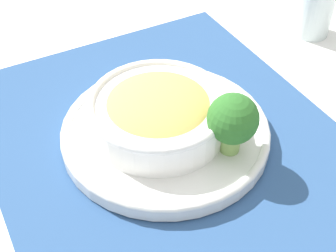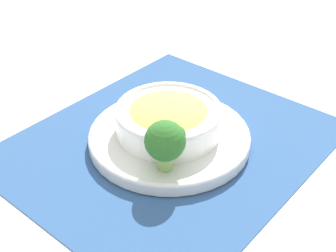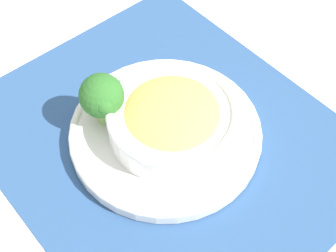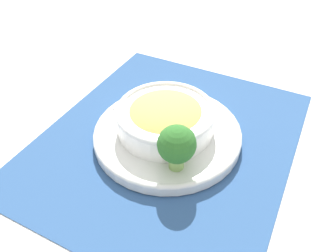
% 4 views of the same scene
% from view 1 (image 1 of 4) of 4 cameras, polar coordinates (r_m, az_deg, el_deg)
% --- Properties ---
extents(ground_plane, '(4.00, 4.00, 0.00)m').
position_cam_1_polar(ground_plane, '(0.62, -0.31, -1.60)').
color(ground_plane, white).
extents(placemat, '(0.52, 0.45, 0.00)m').
position_cam_1_polar(placemat, '(0.62, -0.31, -1.47)').
color(placemat, '#2D5184').
rests_on(placemat, ground_plane).
extents(plate, '(0.27, 0.27, 0.02)m').
position_cam_1_polar(plate, '(0.61, -0.31, -0.58)').
color(plate, white).
rests_on(plate, placemat).
extents(bowl, '(0.18, 0.18, 0.05)m').
position_cam_1_polar(bowl, '(0.59, -1.19, 1.83)').
color(bowl, white).
rests_on(bowl, plate).
extents(broccoli_floret, '(0.06, 0.06, 0.08)m').
position_cam_1_polar(broccoli_floret, '(0.55, 7.91, 0.79)').
color(broccoli_floret, '#84AD5B').
rests_on(broccoli_floret, plate).
extents(carrot_slice_near, '(0.04, 0.04, 0.01)m').
position_cam_1_polar(carrot_slice_near, '(0.63, 3.65, 2.15)').
color(carrot_slice_near, orange).
rests_on(carrot_slice_near, plate).
extents(carrot_slice_middle, '(0.04, 0.04, 0.01)m').
position_cam_1_polar(carrot_slice_middle, '(0.64, 2.85, 2.65)').
color(carrot_slice_middle, orange).
rests_on(carrot_slice_middle, plate).
extents(carrot_slice_far, '(0.04, 0.04, 0.01)m').
position_cam_1_polar(carrot_slice_far, '(0.64, 1.92, 3.02)').
color(carrot_slice_far, orange).
rests_on(carrot_slice_far, plate).
extents(water_glass, '(0.06, 0.06, 0.12)m').
position_cam_1_polar(water_glass, '(0.84, 17.58, 13.83)').
color(water_glass, silver).
rests_on(water_glass, ground_plane).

